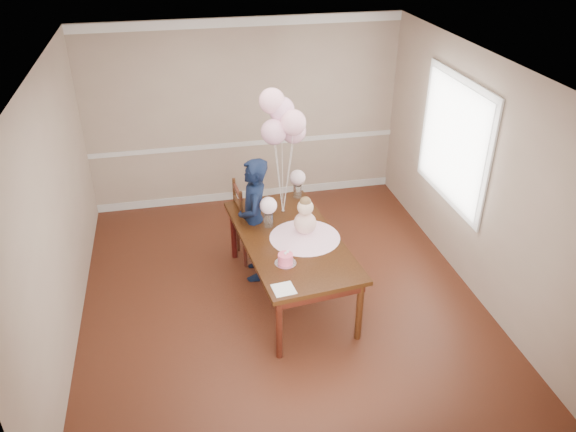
{
  "coord_description": "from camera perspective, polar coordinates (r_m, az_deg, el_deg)",
  "views": [
    {
      "loc": [
        -1.01,
        -5.18,
        4.11
      ],
      "look_at": [
        0.1,
        0.01,
        1.05
      ],
      "focal_mm": 35.0,
      "sensor_mm": 36.0,
      "label": 1
    }
  ],
  "objects": [
    {
      "name": "table_apron",
      "position": [
        6.31,
        0.21,
        -2.98
      ],
      "size": [
        1.15,
        2.06,
        0.1
      ],
      "primitive_type": "cube",
      "rotation": [
        0.0,
        0.0,
        0.11
      ],
      "color": "black",
      "rests_on": "table_leg_fl"
    },
    {
      "name": "wall_left",
      "position": [
        5.99,
        -22.52,
        0.08
      ],
      "size": [
        0.02,
        5.0,
        2.7
      ],
      "primitive_type": "cube",
      "color": "gray",
      "rests_on": "floor"
    },
    {
      "name": "chair_rail_trim",
      "position": [
        8.37,
        -4.26,
        7.33
      ],
      "size": [
        4.5,
        0.02,
        0.07
      ],
      "primitive_type": "cube",
      "color": "silver",
      "rests_on": "wall_back"
    },
    {
      "name": "baseboard_trim",
      "position": [
        8.73,
        -4.06,
        2.24
      ],
      "size": [
        4.5,
        0.02,
        0.12
      ],
      "primitive_type": "cube",
      "color": "silver",
      "rests_on": "floor"
    },
    {
      "name": "baby_head",
      "position": [
        6.07,
        1.77,
        0.9
      ],
      "size": [
        0.18,
        0.18,
        0.18
      ],
      "primitive_type": "sphere",
      "color": "beige",
      "rests_on": "baby_torso"
    },
    {
      "name": "balloon_ribbon_d",
      "position": [
        6.52,
        -1.04,
        5.22
      ],
      "size": [
        0.1,
        0.1,
        1.18
      ],
      "primitive_type": "cylinder",
      "rotation": [
        -0.09,
        -0.07,
        0.11
      ],
      "color": "white",
      "rests_on": "balloon_weight"
    },
    {
      "name": "balloon_ribbon_e",
      "position": [
        6.61,
        0.02,
        3.86
      ],
      "size": [
        0.14,
        0.09,
        0.81
      ],
      "primitive_type": "cylinder",
      "rotation": [
        -0.09,
        0.17,
        0.11
      ],
      "color": "white",
      "rests_on": "balloon_weight"
    },
    {
      "name": "balloon_ribbon_c",
      "position": [
        6.55,
        -0.58,
        4.83
      ],
      "size": [
        0.01,
        0.1,
        1.08
      ],
      "primitive_type": "cylinder",
      "rotation": [
        -0.09,
        0.02,
        0.11
      ],
      "color": "white",
      "rests_on": "balloon_weight"
    },
    {
      "name": "window_frame",
      "position": [
        7.02,
        16.51,
        7.31
      ],
      "size": [
        0.02,
        1.66,
        1.56
      ],
      "primitive_type": "cube",
      "color": "silver",
      "rests_on": "wall_right"
    },
    {
      "name": "chair_back_post_r",
      "position": [
        7.08,
        -5.43,
        1.7
      ],
      "size": [
        0.05,
        0.05,
        0.58
      ],
      "primitive_type": "cylinder",
      "rotation": [
        0.0,
        0.0,
        0.09
      ],
      "color": "#371D0F",
      "rests_on": "dining_chair_seat"
    },
    {
      "name": "baby_skirt",
      "position": [
        6.23,
        1.72,
        -1.78
      ],
      "size": [
        0.87,
        0.87,
        0.1
      ],
      "primitive_type": "cone",
      "rotation": [
        0.0,
        0.0,
        0.11
      ],
      "color": "#FEBBD9",
      "rests_on": "dining_table_top"
    },
    {
      "name": "wall_front",
      "position": [
        3.97,
        6.38,
        -14.22
      ],
      "size": [
        4.5,
        0.02,
        2.7
      ],
      "primitive_type": "cube",
      "color": "gray",
      "rests_on": "floor"
    },
    {
      "name": "table_leg_fr",
      "position": [
        5.92,
        7.27,
        -9.54
      ],
      "size": [
        0.08,
        0.08,
        0.73
      ],
      "primitive_type": "cylinder",
      "rotation": [
        0.0,
        0.0,
        0.11
      ],
      "color": "black",
      "rests_on": "floor"
    },
    {
      "name": "napkin",
      "position": [
        5.47,
        -0.45,
        -7.44
      ],
      "size": [
        0.23,
        0.23,
        0.01
      ],
      "primitive_type": "cube",
      "rotation": [
        0.0,
        0.0,
        0.11
      ],
      "color": "white",
      "rests_on": "dining_table_top"
    },
    {
      "name": "crown_molding",
      "position": [
        7.87,
        -4.75,
        19.03
      ],
      "size": [
        4.5,
        0.02,
        0.12
      ],
      "primitive_type": "cube",
      "color": "white",
      "rests_on": "wall_back"
    },
    {
      "name": "wall_back",
      "position": [
        8.22,
        -4.39,
        10.25
      ],
      "size": [
        4.5,
        0.02,
        2.7
      ],
      "primitive_type": "cube",
      "color": "gray",
      "rests_on": "floor"
    },
    {
      "name": "baby_hair",
      "position": [
        6.04,
        1.78,
        1.41
      ],
      "size": [
        0.12,
        0.12,
        0.12
      ],
      "primitive_type": "sphere",
      "color": "brown",
      "rests_on": "baby_head"
    },
    {
      "name": "balloon_e",
      "position": [
        6.44,
        0.56,
        8.63
      ],
      "size": [
        0.29,
        0.29,
        0.29
      ],
      "primitive_type": "sphere",
      "color": "#DB9BB2",
      "rests_on": "balloon_ribbon_e"
    },
    {
      "name": "chair_leg_br",
      "position": [
        7.43,
        -2.25,
        -1.58
      ],
      "size": [
        0.05,
        0.05,
        0.45
      ],
      "primitive_type": "cylinder",
      "rotation": [
        0.0,
        0.0,
        0.09
      ],
      "color": "black",
      "rests_on": "floor"
    },
    {
      "name": "window_blinds",
      "position": [
        7.01,
        16.38,
        7.31
      ],
      "size": [
        0.01,
        1.5,
        1.4
      ],
      "primitive_type": "cube",
      "color": "white",
      "rests_on": "wall_right"
    },
    {
      "name": "wall_right",
      "position": [
        6.71,
        18.33,
        4.09
      ],
      "size": [
        0.02,
        5.0,
        2.7
      ],
      "primitive_type": "cube",
      "color": "gray",
      "rests_on": "floor"
    },
    {
      "name": "baby_torso",
      "position": [
        6.16,
        1.74,
        -0.71
      ],
      "size": [
        0.25,
        0.25,
        0.25
      ],
      "primitive_type": "sphere",
      "color": "pink",
      "rests_on": "baby_skirt"
    },
    {
      "name": "dining_chair_seat",
      "position": [
        7.11,
        -3.35,
        -0.89
      ],
      "size": [
        0.5,
        0.5,
        0.05
      ],
      "primitive_type": "cube",
      "rotation": [
        0.0,
        0.0,
        0.09
      ],
      "color": "#37130F",
      "rests_on": "chair_leg_fl"
    },
    {
      "name": "balloon_ribbon_a",
      "position": [
        6.53,
        -0.95,
        3.75
      ],
      "size": [
        0.1,
        0.01,
        0.87
      ],
      "primitive_type": "cylinder",
      "rotation": [
        0.0,
        -0.1,
        0.11
      ],
      "color": "white",
      "rests_on": "balloon_weight"
    },
    {
      "name": "chair_slat_mid",
      "position": [
        6.9,
        -5.11,
        1.3
      ],
      "size": [
        0.07,
        0.42,
        0.05
      ],
      "primitive_type": "cube",
      "rotation": [
        0.0,
        0.0,
        0.09
      ],
      "color": "#351C0E",
      "rests_on": "dining_chair_seat"
    },
    {
      "name": "balloon_c",
      "position": [
        6.33,
        -0.66,
        10.75
      ],
      "size": [
        0.29,
        0.29,
        0.29
      ],
      "primitive_type": "sphere",
      "color": "#EAA5CA",
      "rests_on": "balloon_ribbon_c"
    },
    {
      "name": "chair_leg_fr",
      "position": [
        7.13,
        -1.46,
        -3.09
      ],
      "size": [
        0.05,
        0.05,
        0.45
      ],
      "primitive_type": "cylinder",
      "rotation": [
        0.0,
        0.0,
        0.09
      ],
      "color": "black",
      "rests_on": "floor"
    },
    {
      "name": "cake_platter",
      "position": [
        5.83,
        -0.26,
        -4.8
      ],
      "size": [
        0.25,
        0.25,
        0.01
      ],
      "primitive_type": "cylinder",
      "rotation": [
        0.0,
        0.0,
        0.11
      ],
      "color": "silver",
      "rests_on": "dining_table_top"
    },
    {
      "name": "chair_slat_low",
      "position": [
        6.98,
        -5.05,
        0.1
      ],
      "size": [
        0.07,
        0.42,
        0.05
      ],
      "primitive_type": "cube",
      "rotation": [
        0.0,
        0.0,
        0.09
      ],
      "color": "#311A0D",
      "rests_on": "dining_chair_seat"
    },
    {
      "name": "ceiling",
      "position": [
        5.46,
        -1.04,
        15.01
      ],
      "size": [
        4.5,
        5.0,
        0.02
      ],
      "primitive_type": "cube",
      "color": "white",
      "rests_on": "wall_back"
    },
    {
      "name": "chair_slat_top",
      "position": [
        6.82,
        -5.17,
        2.53
      ],
      "size": [
        0.07,
        0.42,
        0.05
      ],
      "primitive_type": "cube",
      "rotation": [
        0.0,
        0.0,
        0.09
      ],
      "color": "#36160E",
      "rests_on": "dining_chair_seat"
    },
    {
      "name": "roses_far",
      "position": [
        6.97,
        0.97,
        3.91
      ],
      "size": [
        0.2,
        0.2,
        0.2
      ],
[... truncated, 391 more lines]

